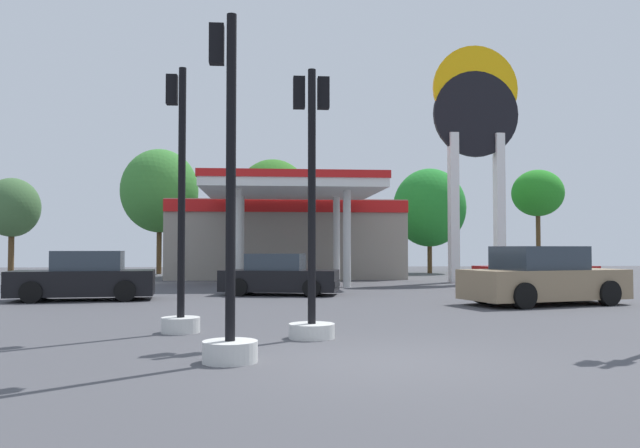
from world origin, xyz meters
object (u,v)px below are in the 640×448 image
at_px(car_0, 536,272).
at_px(car_1, 279,276).
at_px(tree_3, 429,208).
at_px(tree_4, 538,193).
at_px(station_pole_sign, 476,133).
at_px(tree_1, 160,191).
at_px(traffic_signal_3, 180,251).
at_px(tree_2, 273,201).
at_px(car_3, 543,278).
at_px(car_2, 84,278).
at_px(traffic_signal_0, 229,263).
at_px(traffic_signal_1, 312,243).
at_px(tree_0, 12,208).

relative_size(car_0, car_1, 1.08).
height_order(tree_3, tree_4, tree_4).
bearing_deg(station_pole_sign, tree_1, 145.70).
distance_m(traffic_signal_3, tree_3, 29.91).
bearing_deg(tree_2, car_3, -72.05).
height_order(tree_1, tree_4, tree_1).
relative_size(car_2, car_3, 0.89).
xyz_separation_m(station_pole_sign, car_3, (-1.96, -11.38, -6.16)).
xyz_separation_m(car_0, car_2, (-15.47, -2.93, -0.01)).
xyz_separation_m(tree_1, tree_2, (6.90, 0.03, -0.60)).
bearing_deg(tree_1, traffic_signal_0, -79.19).
xyz_separation_m(car_3, tree_3, (2.58, 22.16, 3.38)).
bearing_deg(tree_2, tree_3, -1.38).
height_order(car_1, traffic_signal_1, traffic_signal_1).
xyz_separation_m(traffic_signal_1, traffic_signal_3, (-2.42, 0.94, -0.14)).
relative_size(car_1, tree_1, 0.55).
height_order(traffic_signal_1, tree_2, tree_2).
bearing_deg(car_2, car_3, -11.41).
bearing_deg(station_pole_sign, car_1, -142.66).
height_order(tree_0, tree_1, tree_1).
xyz_separation_m(tree_1, tree_4, (24.27, 0.87, 0.10)).
height_order(traffic_signal_0, traffic_signal_1, traffic_signal_0).
relative_size(station_pole_sign, car_2, 2.51).
bearing_deg(tree_0, car_2, -64.27).
relative_size(traffic_signal_3, tree_3, 0.76).
xyz_separation_m(tree_0, tree_1, (9.03, -0.95, 1.02)).
distance_m(car_0, car_2, 15.75).
bearing_deg(car_1, tree_4, 47.39).
distance_m(car_2, traffic_signal_1, 10.81).
height_order(car_2, traffic_signal_3, traffic_signal_3).
xyz_separation_m(car_2, tree_3, (15.81, 19.49, 3.44)).
height_order(car_1, car_3, car_3).
xyz_separation_m(car_3, tree_1, (-14.15, 22.37, 4.32)).
relative_size(tree_0, tree_2, 0.83).
relative_size(traffic_signal_3, tree_1, 0.66).
bearing_deg(tree_2, traffic_signal_0, -91.91).
distance_m(car_0, traffic_signal_0, 17.49).
bearing_deg(tree_3, station_pole_sign, -93.27).
relative_size(car_1, car_3, 0.85).
bearing_deg(station_pole_sign, tree_2, 129.90).
bearing_deg(traffic_signal_3, car_2, 116.33).
bearing_deg(traffic_signal_3, car_1, 77.54).
bearing_deg(tree_0, car_1, -50.06).
xyz_separation_m(car_1, traffic_signal_1, (0.33, -10.39, 1.04)).
relative_size(station_pole_sign, traffic_signal_3, 2.19).
bearing_deg(station_pole_sign, car_2, -150.20).
bearing_deg(tree_4, station_pole_sign, -124.51).
relative_size(car_0, tree_2, 0.63).
distance_m(car_1, traffic_signal_3, 9.73).
bearing_deg(traffic_signal_1, traffic_signal_0, -120.17).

